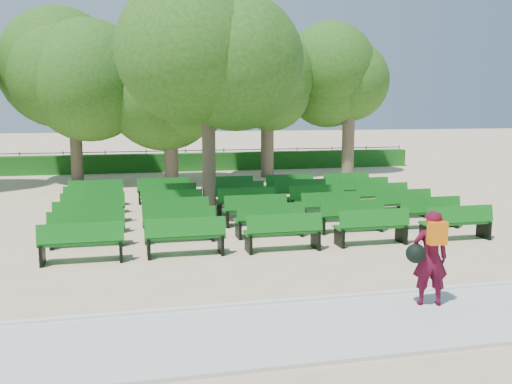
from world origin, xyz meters
TOP-DOWN VIEW (x-y plane):
  - ground at (0.00, 0.00)m, footprint 120.00×120.00m
  - paving at (0.00, -7.40)m, footprint 30.00×2.20m
  - curb at (0.00, -6.25)m, footprint 30.00×0.12m
  - hedge at (0.00, 14.00)m, footprint 26.00×0.70m
  - fence at (0.00, 14.40)m, footprint 26.00×0.10m
  - tree_line at (0.00, 10.00)m, footprint 21.80×6.80m
  - bench_array at (1.35, 0.85)m, footprint 1.76×0.62m
  - tree_among at (0.29, 1.49)m, footprint 4.53×4.53m
  - person at (2.59, -6.91)m, footprint 0.77×0.50m

SIDE VIEW (x-z plane):
  - ground at x=0.00m, z-range 0.00..0.00m
  - fence at x=0.00m, z-range -0.51..0.51m
  - tree_line at x=0.00m, z-range -3.52..3.52m
  - paving at x=0.00m, z-range 0.00..0.06m
  - curb at x=0.00m, z-range 0.00..0.10m
  - bench_array at x=1.35m, z-range -0.46..0.64m
  - hedge at x=0.00m, z-range 0.00..0.90m
  - person at x=2.59m, z-range 0.09..1.64m
  - tree_among at x=0.29m, z-range 0.98..7.05m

